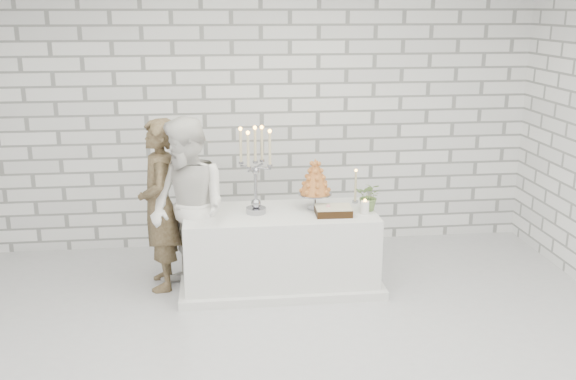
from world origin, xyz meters
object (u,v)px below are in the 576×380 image
at_px(groom, 160,205).
at_px(bride, 189,209).
at_px(cake_table, 280,249).
at_px(candelabra, 255,170).
at_px(croquembouche, 315,184).

bearing_deg(groom, bride, 45.73).
relative_size(cake_table, groom, 1.10).
bearing_deg(candelabra, cake_table, 0.56).
height_order(groom, candelabra, groom).
bearing_deg(bride, croquembouche, 58.27).
height_order(cake_table, bride, bride).
relative_size(candelabra, croquembouche, 1.67).
xyz_separation_m(groom, candelabra, (0.90, -0.13, 0.34)).
xyz_separation_m(cake_table, candelabra, (-0.23, -0.00, 0.79)).
bearing_deg(groom, croquembouche, 81.98).
bearing_deg(bride, cake_table, 57.14).
bearing_deg(croquembouche, bride, -172.53).
height_order(bride, croquembouche, bride).
relative_size(groom, croquembouche, 3.29).
xyz_separation_m(bride, candelabra, (0.62, 0.09, 0.32)).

